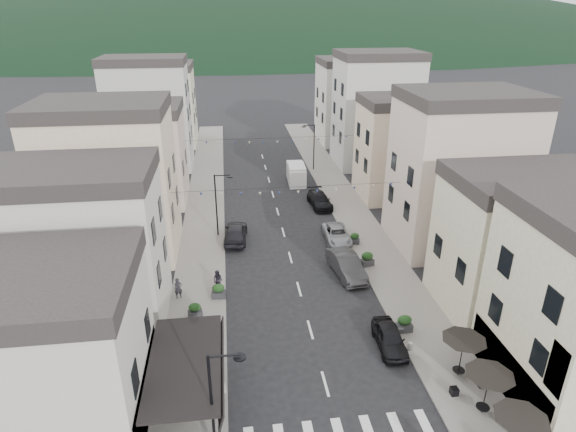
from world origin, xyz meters
name	(u,v)px	position (x,y,z in m)	size (l,w,h in m)	color
sidewalk_left	(205,211)	(-7.50, 32.00, 0.06)	(4.00, 76.00, 0.12)	slate
sidewalk_right	(346,204)	(7.50, 32.00, 0.06)	(4.00, 76.00, 0.12)	slate
hill_backdrop	(230,40)	(0.00, 300.00, 0.00)	(640.00, 360.00, 70.00)	black
boutique_building	(13,364)	(-15.50, 5.00, 4.00)	(12.00, 8.00, 8.00)	beige
boutique_awning	(190,363)	(-7.25, 5.00, 3.11)	(3.77, 7.50, 3.28)	black
buildings_row_left	(137,142)	(-14.50, 37.75, 6.12)	(10.20, 54.16, 14.00)	beige
buildings_row_right	(400,134)	(14.50, 36.59, 6.32)	(10.20, 54.16, 14.50)	#B9B293
cafe_terrace	(489,379)	(7.70, 2.80, 2.36)	(2.50, 8.10, 2.53)	black
streetlamp_left_near	(217,396)	(-5.82, 2.00, 3.70)	(1.70, 0.56, 6.00)	black
streetlamp_left_far	(219,199)	(-5.82, 26.00, 3.70)	(1.70, 0.56, 6.00)	black
streetlamp_right_far	(312,142)	(5.82, 44.00, 3.70)	(1.70, 0.56, 6.00)	black
bollards	(327,384)	(0.00, 5.50, 0.42)	(11.66, 10.26, 0.60)	gray
bunting_near	(289,191)	(0.00, 22.00, 5.65)	(19.00, 0.28, 0.62)	black
bunting_far	(270,141)	(0.00, 38.00, 5.65)	(19.00, 0.28, 0.62)	black
parked_car_a	(390,338)	(4.60, 8.67, 0.68)	(1.61, 4.00, 1.36)	black
parked_car_b	(347,265)	(4.03, 17.63, 0.85)	(1.79, 5.15, 1.70)	#2D2D2F
parked_car_c	(337,234)	(4.60, 23.62, 0.64)	(2.14, 4.63, 1.29)	#93959B
parked_car_d	(320,200)	(4.60, 31.92, 0.71)	(1.98, 4.86, 1.41)	black
parked_car_e	(236,232)	(-4.49, 24.78, 0.83)	(1.96, 4.88, 1.66)	black
delivery_van	(296,173)	(3.20, 39.62, 1.15)	(2.16, 4.99, 2.35)	silver
pedestrian_a	(178,288)	(-8.87, 15.81, 0.91)	(0.58, 0.38, 1.58)	black
pedestrian_b	(218,280)	(-6.04, 16.54, 0.92)	(0.77, 0.60, 1.59)	#241E28
planter_la	(195,310)	(-7.58, 13.27, 0.64)	(1.04, 0.69, 1.08)	#29292B
planter_lb	(218,291)	(-6.00, 15.44, 0.67)	(1.04, 0.62, 1.13)	#2A2A2C
planter_ra	(404,324)	(6.00, 9.94, 0.70)	(1.10, 0.65, 1.20)	#2F2F31
planter_rb	(367,259)	(6.00, 18.66, 0.71)	(1.20, 0.85, 1.22)	#323234
planter_rc	(355,238)	(6.00, 22.65, 0.62)	(1.02, 0.76, 1.02)	#313134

